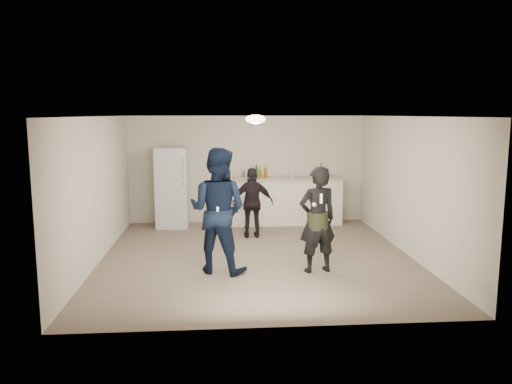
{
  "coord_description": "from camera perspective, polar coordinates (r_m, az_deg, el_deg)",
  "views": [
    {
      "loc": [
        -0.68,
        -8.65,
        2.55
      ],
      "look_at": [
        0.0,
        0.2,
        1.15
      ],
      "focal_mm": 35.0,
      "sensor_mm": 36.0,
      "label": 1
    }
  ],
  "objects": [
    {
      "name": "fridge_handle",
      "position": [
        10.98,
        -8.35,
        2.33
      ],
      "size": [
        0.02,
        0.02,
        0.6
      ],
      "primitive_type": "cylinder",
      "color": "silver",
      "rests_on": "fridge"
    },
    {
      "name": "bottle_cluster",
      "position": [
        11.45,
        2.71,
        2.19
      ],
      "size": [
        1.58,
        0.29,
        0.26
      ],
      "color": "#144513",
      "rests_on": "counter_top"
    },
    {
      "name": "wall_back",
      "position": [
        11.74,
        -1.05,
        2.6
      ],
      "size": [
        6.0,
        0.0,
        6.0
      ],
      "primitive_type": "plane",
      "rotation": [
        1.57,
        0.0,
        0.0
      ],
      "color": "beige",
      "rests_on": "floor"
    },
    {
      "name": "nunchuk_woman",
      "position": [
        7.79,
        6.67,
        -1.44
      ],
      "size": [
        0.07,
        0.07,
        0.07
      ],
      "primitive_type": "sphere",
      "color": "silver",
      "rests_on": "woman"
    },
    {
      "name": "wall_left",
      "position": [
        8.99,
        -17.66,
        0.22
      ],
      "size": [
        0.0,
        6.0,
        6.0
      ],
      "primitive_type": "plane",
      "rotation": [
        1.57,
        0.0,
        1.57
      ],
      "color": "beige",
      "rests_on": "floor"
    },
    {
      "name": "ceiling",
      "position": [
        8.67,
        0.1,
        8.64
      ],
      "size": [
        6.0,
        6.0,
        0.0
      ],
      "primitive_type": "plane",
      "rotation": [
        3.14,
        0.0,
        0.0
      ],
      "color": "silver",
      "rests_on": "wall_back"
    },
    {
      "name": "remote_man",
      "position": [
        7.75,
        -4.4,
        -2.22
      ],
      "size": [
        0.04,
        0.04,
        0.15
      ],
      "primitive_type": "cube",
      "color": "white",
      "rests_on": "man"
    },
    {
      "name": "nunchuk_man",
      "position": [
        7.79,
        -3.51,
        -2.67
      ],
      "size": [
        0.07,
        0.07,
        0.07
      ],
      "primitive_type": "sphere",
      "color": "white",
      "rests_on": "man"
    },
    {
      "name": "man",
      "position": [
        8.03,
        -4.4,
        -2.11
      ],
      "size": [
        1.2,
        1.09,
        2.02
      ],
      "primitive_type": "imported",
      "rotation": [
        0.0,
        0.0,
        2.73
      ],
      "color": "#0D1E3A",
      "rests_on": "floor"
    },
    {
      "name": "wall_right",
      "position": [
        9.39,
        17.07,
        0.61
      ],
      "size": [
        0.0,
        6.0,
        6.0
      ],
      "primitive_type": "plane",
      "rotation": [
        1.57,
        0.0,
        -1.57
      ],
      "color": "beige",
      "rests_on": "floor"
    },
    {
      "name": "wall_front",
      "position": [
        5.83,
        2.41,
        -3.9
      ],
      "size": [
        6.0,
        0.0,
        6.0
      ],
      "primitive_type": "plane",
      "rotation": [
        -1.57,
        0.0,
        0.0
      ],
      "color": "beige",
      "rests_on": "floor"
    },
    {
      "name": "counter_top",
      "position": [
        11.52,
        3.32,
        1.56
      ],
      "size": [
        2.68,
        0.64,
        0.04
      ],
      "primitive_type": "cube",
      "color": "beige",
      "rests_on": "counter"
    },
    {
      "name": "camo_shorts",
      "position": [
        8.08,
        7.03,
        -3.24
      ],
      "size": [
        0.34,
        0.34,
        0.28
      ],
      "primitive_type": "cylinder",
      "color": "#253317",
      "rests_on": "woman"
    },
    {
      "name": "ceiling_dome",
      "position": [
        8.97,
        -0.05,
        8.33
      ],
      "size": [
        0.36,
        0.36,
        0.16
      ],
      "primitive_type": "ellipsoid",
      "color": "white",
      "rests_on": "ceiling"
    },
    {
      "name": "shaker",
      "position": [
        11.46,
        -1.46,
        2.07
      ],
      "size": [
        0.08,
        0.08,
        0.17
      ],
      "primitive_type": "cylinder",
      "color": "#ABAAAF",
      "rests_on": "counter_top"
    },
    {
      "name": "floor",
      "position": [
        9.04,
        0.1,
        -7.42
      ],
      "size": [
        6.0,
        6.0,
        0.0
      ],
      "primitive_type": "plane",
      "color": "#6B5B4C",
      "rests_on": "ground"
    },
    {
      "name": "remote_woman",
      "position": [
        7.77,
        7.45,
        -0.74
      ],
      "size": [
        0.04,
        0.04,
        0.15
      ],
      "primitive_type": "cube",
      "color": "white",
      "rests_on": "woman"
    },
    {
      "name": "counter",
      "position": [
        11.6,
        3.3,
        -1.11
      ],
      "size": [
        2.6,
        0.56,
        1.05
      ],
      "primitive_type": "cube",
      "color": "white",
      "rests_on": "floor"
    },
    {
      "name": "fridge",
      "position": [
        11.42,
        -9.59,
        0.52
      ],
      "size": [
        0.7,
        0.7,
        1.8
      ],
      "primitive_type": "cube",
      "color": "silver",
      "rests_on": "floor"
    },
    {
      "name": "woman",
      "position": [
        8.08,
        7.03,
        -3.16
      ],
      "size": [
        0.71,
        0.54,
        1.72
      ],
      "primitive_type": "imported",
      "rotation": [
        0.0,
        0.0,
        3.37
      ],
      "color": "black",
      "rests_on": "floor"
    },
    {
      "name": "spectator",
      "position": [
        10.27,
        -0.39,
        -1.26
      ],
      "size": [
        0.85,
        0.36,
        1.45
      ],
      "primitive_type": "imported",
      "rotation": [
        0.0,
        0.0,
        3.14
      ],
      "color": "black",
      "rests_on": "floor"
    }
  ]
}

